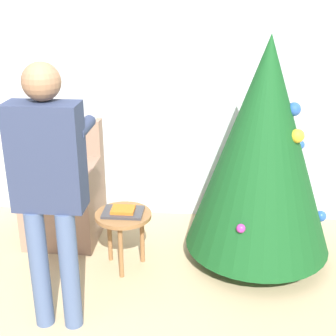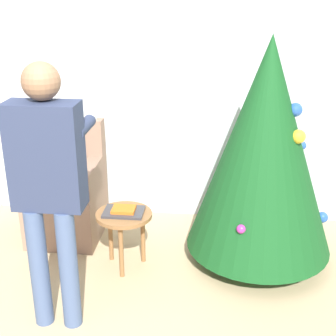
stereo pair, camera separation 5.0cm
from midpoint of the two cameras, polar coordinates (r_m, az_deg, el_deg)
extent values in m
cube|color=silver|center=(4.27, -4.20, 11.33)|extent=(8.00, 0.06, 2.70)
cylinder|color=brown|center=(3.97, 11.05, -9.79)|extent=(0.10, 0.10, 0.13)
cone|color=#144C1E|center=(3.60, 12.05, 2.49)|extent=(1.14, 1.14, 1.66)
sphere|color=#B23399|center=(3.38, 9.32, -7.35)|extent=(0.07, 0.07, 0.07)
sphere|color=#2856B2|center=(3.70, 16.39, 2.65)|extent=(0.07, 0.07, 0.07)
sphere|color=#2856B2|center=(3.90, 18.65, -5.72)|extent=(0.09, 0.09, 0.09)
sphere|color=gold|center=(3.46, 16.02, 3.70)|extent=(0.10, 0.10, 0.10)
sphere|color=#2856B2|center=(3.52, 15.66, 6.85)|extent=(0.10, 0.10, 0.10)
cube|color=#93705B|center=(4.23, -11.89, -5.08)|extent=(0.60, 0.64, 0.48)
cube|color=#93705B|center=(4.26, -11.42, 2.48)|extent=(0.60, 0.14, 0.53)
cube|color=#93705B|center=(4.17, -15.40, -0.60)|extent=(0.12, 0.58, 0.21)
cube|color=#93705B|center=(4.02, -8.99, -0.87)|extent=(0.12, 0.58, 0.21)
cylinder|color=#475B84|center=(3.14, -14.98, -11.71)|extent=(0.12, 0.12, 0.82)
cylinder|color=#475B84|center=(3.09, -11.54, -12.08)|extent=(0.12, 0.12, 0.82)
cube|color=#2D3856|center=(2.84, -14.15, 1.36)|extent=(0.43, 0.20, 0.65)
sphere|color=#936B4C|center=(2.76, -14.73, 10.20)|extent=(0.22, 0.22, 0.22)
cylinder|color=#2D3856|center=(3.03, -16.46, 5.01)|extent=(0.08, 0.30, 0.08)
cylinder|color=#2D3856|center=(2.92, -9.77, 4.94)|extent=(0.08, 0.30, 0.08)
cube|color=white|center=(3.09, -8.86, 5.94)|extent=(0.04, 0.14, 0.04)
cylinder|color=olive|center=(3.61, -5.00, -5.71)|extent=(0.43, 0.43, 0.03)
cylinder|color=olive|center=(3.60, -5.32, -10.10)|extent=(0.04, 0.04, 0.44)
cylinder|color=olive|center=(3.77, -2.69, -8.44)|extent=(0.04, 0.04, 0.44)
cylinder|color=olive|center=(3.81, -6.64, -8.19)|extent=(0.04, 0.04, 0.44)
cube|color=#38383D|center=(3.60, -5.01, -5.35)|extent=(0.31, 0.22, 0.02)
cube|color=orange|center=(3.59, -5.02, -5.04)|extent=(0.18, 0.14, 0.02)
camera|label=1|loc=(0.03, -89.54, 0.18)|focal=50.00mm
camera|label=2|loc=(0.03, 90.46, -0.18)|focal=50.00mm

